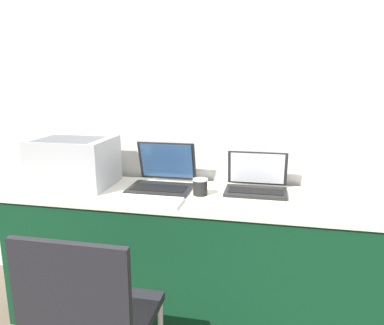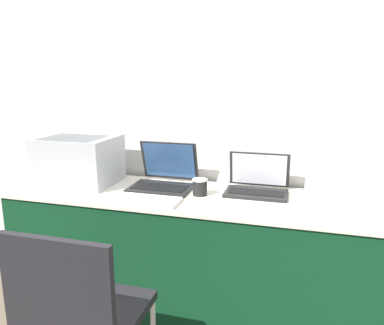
{
  "view_description": "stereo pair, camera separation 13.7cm",
  "coord_description": "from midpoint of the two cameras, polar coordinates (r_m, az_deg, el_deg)",
  "views": [
    {
      "loc": [
        0.34,
        -1.68,
        1.44
      ],
      "look_at": [
        -0.08,
        0.31,
        0.97
      ],
      "focal_mm": 35.0,
      "sensor_mm": 36.0,
      "label": 1
    },
    {
      "loc": [
        0.47,
        -1.65,
        1.44
      ],
      "look_at": [
        -0.08,
        0.31,
        0.97
      ],
      "focal_mm": 35.0,
      "sensor_mm": 36.0,
      "label": 2
    }
  ],
  "objects": [
    {
      "name": "wall_back",
      "position": [
        2.34,
        5.9,
        9.57
      ],
      "size": [
        8.0,
        0.05,
        2.6
      ],
      "color": "silver",
      "rests_on": "ground_plane"
    },
    {
      "name": "table",
      "position": [
        2.25,
        3.74,
        -14.69
      ],
      "size": [
        2.27,
        0.58,
        0.79
      ],
      "color": "#0C381E",
      "rests_on": "ground_plane"
    },
    {
      "name": "printer",
      "position": [
        2.39,
        -15.4,
        0.63
      ],
      "size": [
        0.46,
        0.37,
        0.29
      ],
      "color": "#B2B7BC",
      "rests_on": "table"
    },
    {
      "name": "laptop_left",
      "position": [
        2.24,
        -2.57,
        -2.35
      ],
      "size": [
        0.36,
        0.34,
        0.26
      ],
      "color": "black",
      "rests_on": "table"
    },
    {
      "name": "laptop_right",
      "position": [
        2.18,
        11.7,
        -3.29
      ],
      "size": [
        0.35,
        0.25,
        0.22
      ],
      "color": "black",
      "rests_on": "table"
    },
    {
      "name": "external_keyboard",
      "position": [
        2.0,
        -5.81,
        -5.75
      ],
      "size": [
        0.41,
        0.16,
        0.02
      ],
      "color": "silver",
      "rests_on": "table"
    },
    {
      "name": "coffee_cup",
      "position": [
        2.09,
        3.09,
        -3.77
      ],
      "size": [
        0.08,
        0.08,
        0.09
      ],
      "color": "black",
      "rests_on": "table"
    },
    {
      "name": "chair",
      "position": [
        1.64,
        -14.5,
        -20.9
      ],
      "size": [
        0.45,
        0.42,
        0.89
      ],
      "color": "black",
      "rests_on": "ground_plane"
    }
  ]
}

